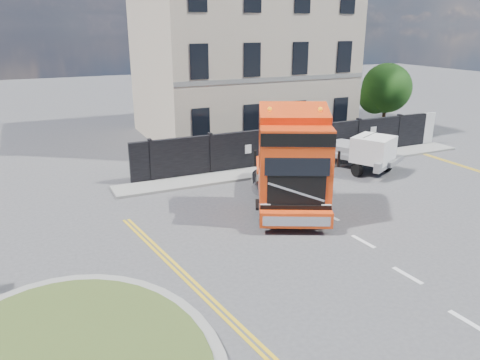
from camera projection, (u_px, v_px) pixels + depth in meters
name	position (u px, v px, depth m)	size (l,w,h in m)	color
ground	(283.00, 253.00, 15.28)	(120.00, 120.00, 0.00)	#424244
hoarding_fence	(306.00, 143.00, 25.32)	(18.80, 0.25, 2.00)	black
georgian_building	(239.00, 47.00, 30.06)	(12.30, 10.30, 12.80)	#C3B39B
tree	(384.00, 90.00, 30.46)	(3.20, 3.20, 4.80)	#382619
pavement_far	(306.00, 165.00, 24.62)	(20.00, 1.60, 0.12)	gray
truck	(292.00, 166.00, 18.30)	(5.32, 7.32, 4.13)	black
flatbed_pickup	(366.00, 152.00, 23.56)	(3.76, 5.06, 1.91)	slate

